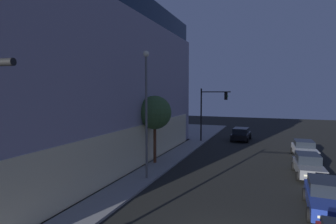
# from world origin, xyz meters

# --- Properties ---
(modern_building) EXTENTS (29.89, 27.43, 14.69)m
(modern_building) POSITION_xyz_m (9.27, 21.92, 7.28)
(modern_building) COLOR #4C4C51
(modern_building) RESTS_ON ground
(traffic_light_far_corner) EXTENTS (0.56, 3.73, 6.57)m
(traffic_light_far_corner) POSITION_xyz_m (23.23, 5.53, 4.48)
(traffic_light_far_corner) COLOR black
(traffic_light_far_corner) RESTS_ON sidewalk_corner
(street_lamp_sidewalk) EXTENTS (0.44, 0.44, 8.97)m
(street_lamp_sidewalk) POSITION_xyz_m (7.41, 6.65, 5.69)
(street_lamp_sidewalk) COLOR #616161
(street_lamp_sidewalk) RESTS_ON sidewalk_corner
(sidewalk_tree) EXTENTS (2.89, 2.89, 5.81)m
(sidewalk_tree) POSITION_xyz_m (11.49, 7.79, 4.49)
(sidewalk_tree) COLOR brown
(sidewalk_tree) RESTS_ON sidewalk_corner
(car_blue) EXTENTS (4.66, 2.14, 1.65)m
(car_blue) POSITION_xyz_m (5.93, -4.33, 0.84)
(car_blue) COLOR navy
(car_blue) RESTS_ON ground
(car_grey) EXTENTS (4.49, 2.13, 1.62)m
(car_grey) POSITION_xyz_m (12.53, -4.24, 0.81)
(car_grey) COLOR slate
(car_grey) RESTS_ON ground
(car_silver) EXTENTS (4.79, 2.22, 1.57)m
(car_silver) POSITION_xyz_m (18.98, -4.63, 0.79)
(car_silver) COLOR #B7BABF
(car_silver) RESTS_ON ground
(car_black) EXTENTS (4.67, 2.38, 1.66)m
(car_black) POSITION_xyz_m (26.15, 2.01, 0.84)
(car_black) COLOR black
(car_black) RESTS_ON ground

